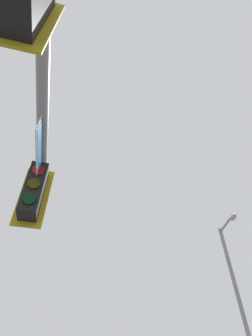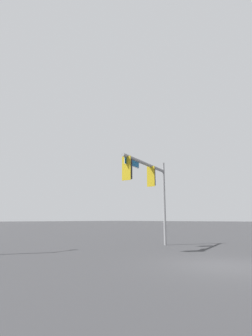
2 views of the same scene
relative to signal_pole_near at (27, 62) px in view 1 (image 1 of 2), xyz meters
The scene contains 2 objects.
signal_pole_near is the anchor object (origin of this frame).
street_lamp 12.46m from the signal_pole_near, 29.91° to the right, with size 1.94×0.37×8.40m.
Camera 1 is at (-4.07, -6.64, 1.44)m, focal length 28.00 mm.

